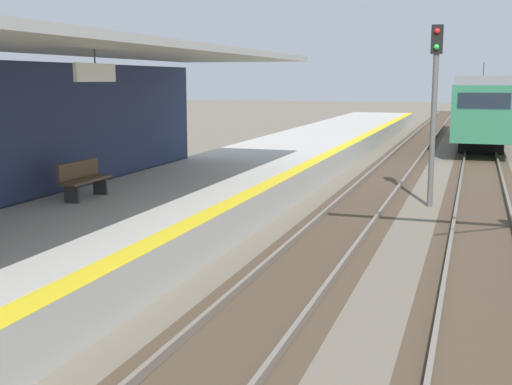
% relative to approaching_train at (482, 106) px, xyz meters
% --- Properties ---
extents(station_platform, '(5.00, 80.00, 0.91)m').
position_rel_approaching_train_xyz_m(station_platform, '(-7.80, -24.27, -1.73)').
color(station_platform, '#B7B5AD').
rests_on(station_platform, ground).
extents(track_pair_nearest_platform, '(2.34, 120.00, 0.16)m').
position_rel_approaching_train_xyz_m(track_pair_nearest_platform, '(-3.40, -20.27, -2.13)').
color(track_pair_nearest_platform, '#4C3D2D').
rests_on(track_pair_nearest_platform, ground).
extents(track_pair_middle, '(2.34, 120.00, 0.16)m').
position_rel_approaching_train_xyz_m(track_pair_middle, '(-0.00, -20.27, -2.13)').
color(track_pair_middle, '#4C3D2D').
rests_on(track_pair_middle, ground).
extents(approaching_train, '(2.93, 19.60, 4.76)m').
position_rel_approaching_train_xyz_m(approaching_train, '(0.00, 0.00, 0.00)').
color(approaching_train, '#286647').
rests_on(approaching_train, ground).
extents(rail_signal_post, '(0.32, 0.34, 5.20)m').
position_rel_approaching_train_xyz_m(rail_signal_post, '(-1.49, -21.32, 1.02)').
color(rail_signal_post, '#4C4C4C').
rests_on(rail_signal_post, ground).
extents(platform_bench, '(0.45, 1.60, 0.88)m').
position_rel_approaching_train_xyz_m(platform_bench, '(-9.07, -27.64, -0.80)').
color(platform_bench, brown).
rests_on(platform_bench, station_platform).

